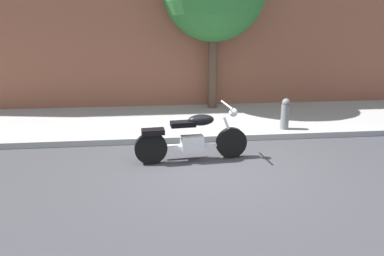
{
  "coord_description": "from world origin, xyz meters",
  "views": [
    {
      "loc": [
        -1.08,
        -6.19,
        2.65
      ],
      "look_at": [
        -0.38,
        0.29,
        0.68
      ],
      "focal_mm": 32.52,
      "sensor_mm": 36.0,
      "label": 1
    }
  ],
  "objects": [
    {
      "name": "sidewalk",
      "position": [
        0.0,
        3.01,
        0.07
      ],
      "size": [
        21.09,
        3.31,
        0.14
      ],
      "primitive_type": "cube",
      "color": "#979797",
      "rests_on": "ground"
    },
    {
      "name": "fire_hydrant",
      "position": [
        2.08,
        1.76,
        0.46
      ],
      "size": [
        0.2,
        0.2,
        0.91
      ],
      "color": "slate",
      "rests_on": "ground"
    },
    {
      "name": "ground_plane",
      "position": [
        0.0,
        0.0,
        0.0
      ],
      "size": [
        60.0,
        60.0,
        0.0
      ],
      "primitive_type": "plane",
      "color": "#38383D"
    },
    {
      "name": "motorcycle",
      "position": [
        -0.38,
        0.3,
        0.46
      ],
      "size": [
        2.27,
        0.7,
        1.13
      ],
      "color": "black",
      "rests_on": "ground"
    }
  ]
}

